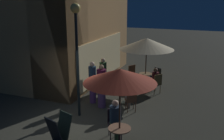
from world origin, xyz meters
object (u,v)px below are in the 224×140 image
cafe_table_1 (120,136)px  patron_standing_4 (103,75)px  cafe_chair_1 (156,75)px  cafe_chair_3 (115,121)px  menu_sandwich_board (59,129)px  patio_umbrella_0 (147,44)px  patron_seated_2 (130,93)px  street_lamp_near_corner (77,38)px  patron_seated_1 (115,118)px  cafe_table_2 (126,92)px  cafe_chair_4 (131,99)px  patio_umbrella_1 (120,76)px  patron_standing_5 (93,82)px  cafe_table_0 (145,78)px  patron_seated_0 (154,79)px  patron_standing_3 (102,86)px  cafe_chair_0 (157,82)px

cafe_table_1 → patron_standing_4: patron_standing_4 is taller
cafe_chair_1 → cafe_chair_3: cafe_chair_3 is taller
menu_sandwich_board → cafe_table_1: size_ratio=1.15×
patio_umbrella_0 → patron_seated_2: (-2.74, -0.10, -1.48)m
street_lamp_near_corner → patron_seated_1: bearing=-119.9°
menu_sandwich_board → cafe_table_2: size_ratio=1.15×
cafe_chair_1 → cafe_chair_4: 3.57m
patio_umbrella_1 → patron_standing_5: bearing=37.1°
cafe_chair_3 → patron_seated_2: patron_seated_2 is taller
cafe_table_0 → cafe_table_1: (-5.56, -0.67, 0.01)m
cafe_chair_3 → cafe_chair_4: (1.93, 0.06, 0.01)m
patron_seated_0 → patron_standing_5: bearing=82.9°
cafe_table_0 → patron_standing_5: patron_standing_5 is taller
cafe_table_0 → cafe_table_2: (-2.12, 0.28, -0.01)m
cafe_chair_1 → patron_standing_3: (-3.53, 1.47, 0.35)m
patio_umbrella_0 → cafe_table_0: bearing=-14.0°
cafe_table_0 → patio_umbrella_0: bearing=166.0°
street_lamp_near_corner → menu_sandwich_board: 3.15m
menu_sandwich_board → patron_seated_0: 5.61m
street_lamp_near_corner → patron_standing_5: 2.43m
patron_seated_0 → cafe_chair_0: bearing=-180.0°
cafe_chair_3 → patron_standing_4: 4.16m
patio_umbrella_0 → cafe_chair_1: bearing=-29.2°
cafe_table_0 → patio_umbrella_0: size_ratio=0.29×
cafe_table_2 → cafe_chair_3: cafe_chair_3 is taller
patron_standing_4 → cafe_table_2: bearing=43.6°
cafe_table_2 → patron_standing_3: 1.13m
patio_umbrella_1 → patron_seated_2: 3.27m
patio_umbrella_1 → cafe_table_0: bearing=6.9°
patron_seated_2 → cafe_chair_1: bearing=-36.5°
cafe_chair_4 → patron_standing_3: size_ratio=0.53×
patron_seated_1 → patron_seated_2: patron_seated_2 is taller
cafe_chair_3 → patron_seated_1: 0.23m
cafe_table_1 → patio_umbrella_0: (5.56, 0.67, 1.69)m
cafe_chair_3 → patron_seated_0: (4.37, -0.30, 0.13)m
patron_seated_0 → menu_sandwich_board: bearing=110.3°
cafe_chair_4 → patron_seated_1: (-2.06, -0.13, 0.17)m
patron_standing_4 → patron_standing_5: 1.40m
street_lamp_near_corner → cafe_chair_1: 5.51m
cafe_chair_0 → patron_seated_1: size_ratio=0.73×
patron_standing_4 → patron_seated_1: bearing=15.9°
cafe_chair_3 → patron_standing_5: (2.26, 1.85, 0.36)m
street_lamp_near_corner → cafe_chair_0: bearing=-33.5°
cafe_chair_1 → cafe_chair_4: cafe_chair_4 is taller
street_lamp_near_corner → patron_standing_5: street_lamp_near_corner is taller
street_lamp_near_corner → patron_seated_0: bearing=-31.3°
patio_umbrella_0 → cafe_table_2: bearing=172.5°
patio_umbrella_1 → cafe_chair_4: bearing=10.4°
street_lamp_near_corner → cafe_chair_1: street_lamp_near_corner is taller
patron_seated_2 → patron_standing_4: size_ratio=0.80×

